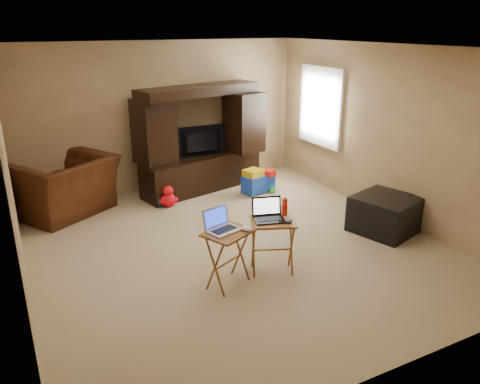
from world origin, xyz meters
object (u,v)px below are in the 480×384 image
recliner (64,186)px  mouse_right (289,220)px  child_rocker (161,187)px  entertainment_center (201,139)px  tray_table_left (228,259)px  laptop_left (224,221)px  laptop_right (269,211)px  ottoman (385,214)px  television (202,142)px  push_toy (258,180)px  plush_toy (168,196)px  water_bottle (285,207)px  tray_table_right (272,246)px  mouse_left (246,228)px

recliner → mouse_right: recliner is taller
child_rocker → entertainment_center: bearing=1.3°
child_rocker → tray_table_left: size_ratio=0.79×
laptop_left → laptop_right: 0.57m
ottoman → laptop_right: (-2.03, -0.25, 0.52)m
television → push_toy: television is taller
plush_toy → tray_table_left: size_ratio=0.55×
tray_table_left → ottoman: bearing=-18.4°
plush_toy → laptop_left: (-0.20, -2.52, 0.59)m
push_toy → ottoman: bearing=-85.8°
plush_toy → mouse_right: bearing=-78.4°
mouse_right → water_bottle: (0.07, 0.20, 0.07)m
ottoman → mouse_right: size_ratio=5.90×
entertainment_center → tray_table_right: entertainment_center is taller
laptop_left → push_toy: bearing=36.8°
water_bottle → laptop_right: bearing=-166.0°
ottoman → recliner: bearing=145.0°
television → tray_table_left: (-0.99, -3.05, -0.54)m
tray_table_left → water_bottle: (0.78, 0.11, 0.43)m
push_toy → child_rocker: bearing=154.0°
television → laptop_left: bearing=71.6°
plush_toy → tray_table_right: tray_table_right is taller
mouse_left → water_bottle: water_bottle is taller
entertainment_center → tray_table_right: bearing=-110.9°
television → water_bottle: size_ratio=4.54×
recliner → ottoman: size_ratio=1.71×
push_toy → laptop_left: laptop_left is taller
water_bottle → entertainment_center: bearing=86.1°
recliner → plush_toy: 1.57m
push_toy → tray_table_right: tray_table_right is taller
entertainment_center → tray_table_left: entertainment_center is taller
tray_table_left → plush_toy: bearing=61.0°
entertainment_center → mouse_right: entertainment_center is taller
entertainment_center → recliner: (-2.29, -0.08, -0.46)m
plush_toy → laptop_left: size_ratio=1.05×
laptop_right → water_bottle: size_ratio=1.70×
television → water_bottle: television is taller
recliner → water_bottle: size_ratio=6.67×
ottoman → laptop_right: bearing=-172.9°
television → recliner: 2.33m
entertainment_center → television: 0.06m
plush_toy → mouse_left: size_ratio=2.70×
tray_table_left → mouse_left: (0.19, -0.07, 0.35)m
laptop_right → plush_toy: bearing=114.3°
tray_table_left → tray_table_right: size_ratio=0.99×
television → mouse_left: size_ratio=6.91×
laptop_left → mouse_right: bearing=-26.1°
television → push_toy: bearing=145.9°
plush_toy → laptop_right: bearing=-81.6°
ottoman → mouse_right: 1.95m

